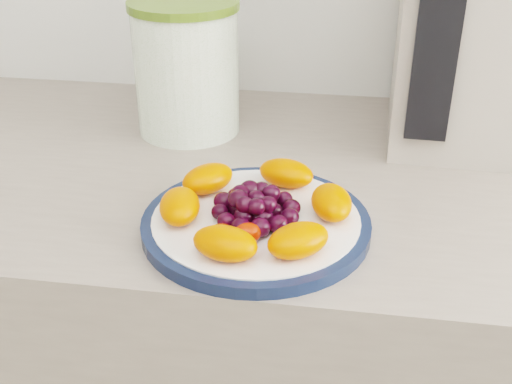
# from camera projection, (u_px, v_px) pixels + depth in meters

# --- Properties ---
(plate_rim) EXTENTS (0.27, 0.27, 0.01)m
(plate_rim) POSITION_uv_depth(u_px,v_px,m) (256.00, 224.00, 0.75)
(plate_rim) COLOR #111E3C
(plate_rim) RESTS_ON counter
(plate_face) EXTENTS (0.24, 0.24, 0.02)m
(plate_face) POSITION_uv_depth(u_px,v_px,m) (256.00, 223.00, 0.74)
(plate_face) COLOR white
(plate_face) RESTS_ON counter
(canister) EXTENTS (0.17, 0.17, 0.19)m
(canister) POSITION_uv_depth(u_px,v_px,m) (187.00, 72.00, 0.96)
(canister) COLOR #376E11
(canister) RESTS_ON counter
(canister_lid) EXTENTS (0.18, 0.18, 0.01)m
(canister_lid) POSITION_uv_depth(u_px,v_px,m) (183.00, 5.00, 0.92)
(canister_lid) COLOR #546F23
(canister_lid) RESTS_ON canister
(appliance_body) EXTENTS (0.19, 0.26, 0.32)m
(appliance_body) POSITION_uv_depth(u_px,v_px,m) (464.00, 30.00, 0.92)
(appliance_body) COLOR #AB9F93
(appliance_body) RESTS_ON counter
(appliance_panel) EXTENTS (0.06, 0.02, 0.24)m
(appliance_panel) POSITION_uv_depth(u_px,v_px,m) (436.00, 52.00, 0.81)
(appliance_panel) COLOR black
(appliance_panel) RESTS_ON appliance_body
(fruit_plate) EXTENTS (0.23, 0.23, 0.04)m
(fruit_plate) POSITION_uv_depth(u_px,v_px,m) (254.00, 206.00, 0.73)
(fruit_plate) COLOR #FF4900
(fruit_plate) RESTS_ON plate_face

